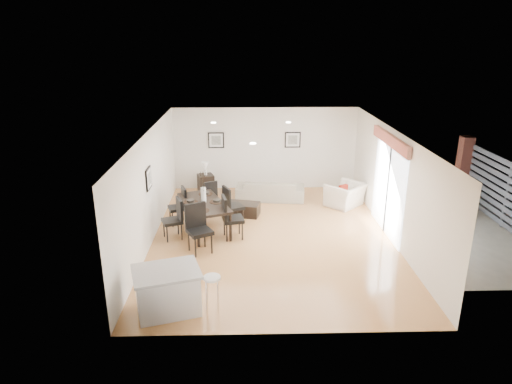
{
  "coord_description": "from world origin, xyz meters",
  "views": [
    {
      "loc": [
        -0.69,
        -10.63,
        4.87
      ],
      "look_at": [
        -0.39,
        0.4,
        1.08
      ],
      "focal_mm": 32.0,
      "sensor_mm": 36.0,
      "label": 1
    }
  ],
  "objects_px": {
    "dining_chair_efar": "(231,203)",
    "bar_stool": "(212,281)",
    "dining_chair_wfar": "(180,204)",
    "coffee_table": "(243,209)",
    "side_table": "(206,184)",
    "dining_chair_head": "(198,225)",
    "kitchen_island": "(167,290)",
    "dining_table": "(204,205)",
    "dining_chair_foot": "(209,195)",
    "dining_chair_enear": "(229,215)",
    "sofa": "(270,190)",
    "armchair": "(345,195)",
    "dining_chair_wnear": "(175,216)"
  },
  "relations": [
    {
      "from": "dining_chair_head",
      "to": "dining_table",
      "type": "bearing_deg",
      "value": 59.54
    },
    {
      "from": "dining_chair_foot",
      "to": "kitchen_island",
      "type": "bearing_deg",
      "value": 59.52
    },
    {
      "from": "dining_chair_enear",
      "to": "side_table",
      "type": "bearing_deg",
      "value": 2.52
    },
    {
      "from": "dining_table",
      "to": "side_table",
      "type": "bearing_deg",
      "value": 72.58
    },
    {
      "from": "dining_chair_enear",
      "to": "dining_chair_foot",
      "type": "height_order",
      "value": "dining_chair_enear"
    },
    {
      "from": "dining_table",
      "to": "bar_stool",
      "type": "relative_size",
      "value": 3.04
    },
    {
      "from": "sofa",
      "to": "dining_chair_efar",
      "type": "distance_m",
      "value": 2.29
    },
    {
      "from": "dining_chair_wfar",
      "to": "dining_chair_efar",
      "type": "bearing_deg",
      "value": 67.77
    },
    {
      "from": "dining_chair_wfar",
      "to": "dining_chair_enear",
      "type": "height_order",
      "value": "dining_chair_enear"
    },
    {
      "from": "dining_chair_efar",
      "to": "dining_chair_foot",
      "type": "height_order",
      "value": "dining_chair_efar"
    },
    {
      "from": "side_table",
      "to": "coffee_table",
      "type": "bearing_deg",
      "value": -57.95
    },
    {
      "from": "dining_table",
      "to": "dining_chair_foot",
      "type": "relative_size",
      "value": 2.13
    },
    {
      "from": "sofa",
      "to": "dining_chair_wnear",
      "type": "distance_m",
      "value": 3.81
    },
    {
      "from": "side_table",
      "to": "dining_table",
      "type": "bearing_deg",
      "value": -86.33
    },
    {
      "from": "dining_table",
      "to": "kitchen_island",
      "type": "bearing_deg",
      "value": -116.98
    },
    {
      "from": "sofa",
      "to": "bar_stool",
      "type": "height_order",
      "value": "bar_stool"
    },
    {
      "from": "coffee_table",
      "to": "side_table",
      "type": "bearing_deg",
      "value": 135.62
    },
    {
      "from": "sofa",
      "to": "coffee_table",
      "type": "relative_size",
      "value": 2.33
    },
    {
      "from": "dining_chair_wfar",
      "to": "dining_chair_enear",
      "type": "bearing_deg",
      "value": 34.02
    },
    {
      "from": "dining_chair_wfar",
      "to": "dining_chair_foot",
      "type": "height_order",
      "value": "dining_chair_wfar"
    },
    {
      "from": "coffee_table",
      "to": "bar_stool",
      "type": "relative_size",
      "value": 1.3
    },
    {
      "from": "dining_chair_foot",
      "to": "kitchen_island",
      "type": "relative_size",
      "value": 0.7
    },
    {
      "from": "bar_stool",
      "to": "dining_chair_efar",
      "type": "bearing_deg",
      "value": 86.79
    },
    {
      "from": "dining_chair_efar",
      "to": "bar_stool",
      "type": "xyz_separation_m",
      "value": [
        -0.23,
        -4.14,
        0.01
      ]
    },
    {
      "from": "dining_chair_efar",
      "to": "coffee_table",
      "type": "distance_m",
      "value": 0.81
    },
    {
      "from": "dining_chair_wnear",
      "to": "coffee_table",
      "type": "height_order",
      "value": "dining_chair_wnear"
    },
    {
      "from": "dining_chair_enear",
      "to": "dining_chair_head",
      "type": "relative_size",
      "value": 0.96
    },
    {
      "from": "dining_table",
      "to": "dining_chair_wfar",
      "type": "relative_size",
      "value": 2.09
    },
    {
      "from": "dining_chair_foot",
      "to": "side_table",
      "type": "bearing_deg",
      "value": -108.31
    },
    {
      "from": "kitchen_island",
      "to": "bar_stool",
      "type": "relative_size",
      "value": 2.03
    },
    {
      "from": "side_table",
      "to": "kitchen_island",
      "type": "xyz_separation_m",
      "value": [
        -0.19,
        -6.68,
        0.11
      ]
    },
    {
      "from": "dining_chair_enear",
      "to": "kitchen_island",
      "type": "bearing_deg",
      "value": 150.47
    },
    {
      "from": "dining_chair_head",
      "to": "armchair",
      "type": "bearing_deg",
      "value": 7.09
    },
    {
      "from": "armchair",
      "to": "dining_chair_enear",
      "type": "height_order",
      "value": "dining_chair_enear"
    },
    {
      "from": "dining_chair_wnear",
      "to": "dining_chair_wfar",
      "type": "relative_size",
      "value": 1.03
    },
    {
      "from": "dining_chair_wnear",
      "to": "dining_chair_wfar",
      "type": "height_order",
      "value": "dining_chair_wnear"
    },
    {
      "from": "dining_chair_wfar",
      "to": "coffee_table",
      "type": "bearing_deg",
      "value": 88.54
    },
    {
      "from": "dining_chair_head",
      "to": "coffee_table",
      "type": "bearing_deg",
      "value": 36.43
    },
    {
      "from": "armchair",
      "to": "bar_stool",
      "type": "distance_m",
      "value": 6.55
    },
    {
      "from": "sofa",
      "to": "dining_table",
      "type": "bearing_deg",
      "value": 58.25
    },
    {
      "from": "dining_chair_head",
      "to": "kitchen_island",
      "type": "bearing_deg",
      "value": -125.72
    },
    {
      "from": "armchair",
      "to": "dining_chair_efar",
      "type": "bearing_deg",
      "value": -23.28
    },
    {
      "from": "dining_chair_efar",
      "to": "dining_chair_enear",
      "type": "bearing_deg",
      "value": 154.18
    },
    {
      "from": "sofa",
      "to": "kitchen_island",
      "type": "distance_m",
      "value": 6.48
    },
    {
      "from": "sofa",
      "to": "dining_chair_wfar",
      "type": "bearing_deg",
      "value": 42.66
    },
    {
      "from": "dining_chair_wnear",
      "to": "dining_chair_head",
      "type": "xyz_separation_m",
      "value": [
        0.63,
        -0.74,
        0.07
      ]
    },
    {
      "from": "dining_chair_head",
      "to": "bar_stool",
      "type": "height_order",
      "value": "dining_chair_head"
    },
    {
      "from": "dining_chair_wnear",
      "to": "dining_table",
      "type": "bearing_deg",
      "value": 101.59
    },
    {
      "from": "sofa",
      "to": "dining_chair_enear",
      "type": "distance_m",
      "value": 3.13
    },
    {
      "from": "kitchen_island",
      "to": "bar_stool",
      "type": "distance_m",
      "value": 0.85
    }
  ]
}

